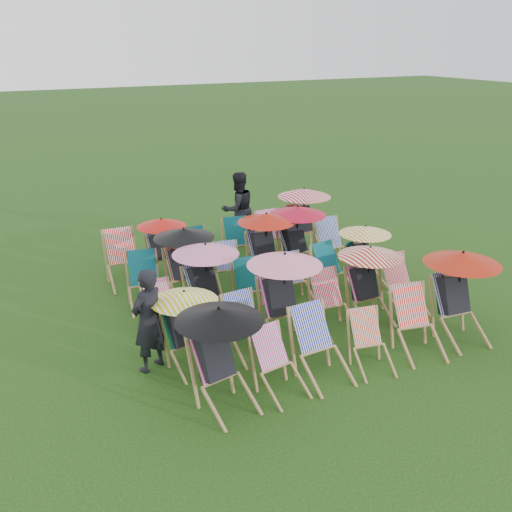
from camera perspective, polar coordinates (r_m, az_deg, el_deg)
name	(u,v)px	position (r m, az deg, el deg)	size (l,w,h in m)	color
ground	(274,309)	(10.30, 1.85, -5.35)	(100.00, 100.00, 0.00)	#16320B
deckchair_0	(222,357)	(7.47, -3.47, -10.05)	(1.16, 1.25, 1.37)	#9E784A
deckchair_1	(280,364)	(7.87, 2.37, -10.76)	(0.67, 0.87, 0.87)	#9E784A
deckchair_2	(322,347)	(8.18, 6.60, -9.00)	(0.69, 0.95, 1.00)	#9E784A
deckchair_3	(372,343)	(8.57, 11.48, -8.52)	(0.67, 0.84, 0.82)	#9E784A
deckchair_4	(418,323)	(9.10, 15.94, -6.50)	(0.82, 1.01, 0.99)	#9E784A
deckchair_5	(460,295)	(9.63, 19.74, -3.67)	(1.20, 1.27, 1.43)	#9E784A
deckchair_6	(186,329)	(8.41, -7.00, -7.23)	(0.99, 1.06, 1.17)	#9E784A
deckchair_7	(249,327)	(8.74, -0.73, -7.13)	(0.64, 0.86, 0.90)	#9E784A
deckchair_8	(285,296)	(9.03, 2.88, -4.05)	(1.20, 1.25, 1.42)	#9E784A
deckchair_9	(334,303)	(9.53, 7.78, -4.70)	(0.64, 0.88, 0.94)	#9E784A
deckchair_10	(369,283)	(9.87, 11.28, -2.66)	(1.08, 1.12, 1.29)	#9E784A
deckchair_11	(404,286)	(10.41, 14.57, -2.88)	(0.65, 0.89, 0.95)	#9E784A
deckchair_12	(163,310)	(9.45, -9.28, -5.38)	(0.57, 0.78, 0.83)	#9E784A
deckchair_13	(208,282)	(9.68, -4.87, -2.58)	(1.13, 1.23, 1.35)	#9E784A
deckchair_14	(252,288)	(10.04, -0.45, -3.25)	(0.74, 0.92, 0.90)	#9E784A
deckchair_15	(296,280)	(10.46, 4.01, -2.41)	(0.59, 0.80, 0.85)	#9E784A
deckchair_16	(336,272)	(10.74, 7.99, -1.61)	(0.78, 0.98, 0.96)	#9E784A
deckchair_17	(366,255)	(11.23, 10.92, 0.05)	(1.00, 1.09, 1.19)	#9E784A
deckchair_18	(145,282)	(10.41, -11.05, -2.59)	(0.77, 0.97, 0.95)	#9E784A
deckchair_19	(185,263)	(10.54, -7.11, -0.70)	(1.12, 1.17, 1.33)	#9E784A
deckchair_20	(229,267)	(11.03, -2.69, -1.13)	(0.68, 0.85, 0.84)	#9E784A
deckchair_21	(266,246)	(11.28, 1.05, 1.00)	(1.14, 1.19, 1.35)	#9E784A
deckchair_22	(299,238)	(11.69, 4.31, 1.76)	(1.16, 1.27, 1.38)	#9E784A
deckchair_23	(334,245)	(12.11, 7.81, 1.12)	(0.72, 0.96, 0.98)	#9E784A
deckchair_24	(124,259)	(11.44, -13.07, -0.33)	(0.74, 0.99, 1.03)	#9E784A
deckchair_25	(162,247)	(11.67, -9.38, 0.93)	(0.99, 1.04, 1.18)	#9E784A
deckchair_26	(202,250)	(11.95, -5.47, 0.58)	(0.62, 0.82, 0.84)	#9E784A
deckchair_27	(239,243)	(12.21, -1.71, 1.34)	(0.75, 0.95, 0.93)	#9E784A
deckchair_28	(275,236)	(12.57, 1.92, 2.05)	(0.66, 0.91, 0.98)	#9E784A
deckchair_29	(304,219)	(12.94, 4.81, 3.74)	(1.19, 1.26, 1.42)	#9E784A
person_left	(148,320)	(8.35, -10.73, -6.35)	(0.57, 0.38, 1.57)	black
person_rear	(238,209)	(13.23, -1.81, 4.73)	(0.84, 0.65, 1.73)	black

